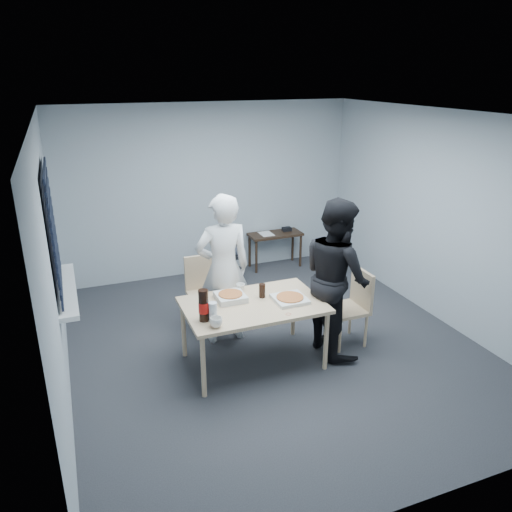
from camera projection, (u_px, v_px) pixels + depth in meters
name	position (u px, v px, depth m)	size (l,w,h in m)	color
room	(56.00, 239.00, 4.94)	(5.00, 5.00, 5.00)	#28292D
dining_table	(253.00, 309.00, 5.27)	(1.46, 0.92, 0.71)	beige
chair_far	(204.00, 287.00, 6.14)	(0.42, 0.42, 0.89)	beige
chair_right	(353.00, 302.00, 5.74)	(0.42, 0.42, 0.89)	beige
person_white	(223.00, 269.00, 5.68)	(0.65, 0.42, 1.77)	silver
person_black	(336.00, 277.00, 5.48)	(0.86, 0.47, 1.77)	black
side_table	(275.00, 238.00, 8.01)	(0.85, 0.38, 0.57)	#301F15
stool	(229.00, 261.00, 7.30)	(0.37, 0.37, 0.51)	black
backpack	(229.00, 241.00, 7.18)	(0.30, 0.22, 0.42)	slate
pizza_box_a	(231.00, 297.00, 5.32)	(0.30, 0.30, 0.08)	silver
pizza_box_b	(290.00, 299.00, 5.31)	(0.34, 0.34, 0.05)	silver
mug_a	(216.00, 322.00, 4.75)	(0.12, 0.12, 0.10)	white
mug_b	(241.00, 288.00, 5.52)	(0.10, 0.10, 0.09)	white
cola_glass	(262.00, 291.00, 5.37)	(0.07, 0.07, 0.15)	black
soda_bottle	(204.00, 306.00, 4.84)	(0.10, 0.10, 0.33)	black
plastic_cups	(213.00, 312.00, 4.85)	(0.08, 0.08, 0.20)	silver
rubber_band	(288.00, 314.00, 5.02)	(0.05, 0.05, 0.00)	red
papers	(266.00, 234.00, 7.95)	(0.20, 0.27, 0.00)	white
black_box	(287.00, 229.00, 8.09)	(0.14, 0.10, 0.06)	black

